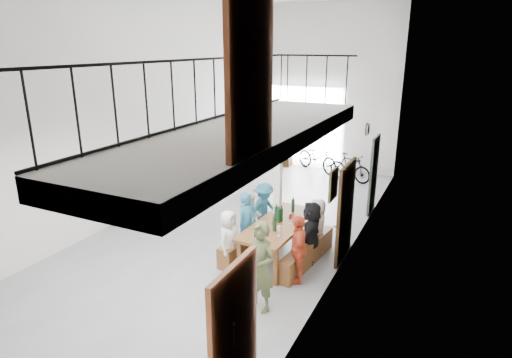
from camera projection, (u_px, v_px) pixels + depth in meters
The scene contains 24 objects.
floor at pixel (234, 228), 10.16m from camera, with size 12.00×12.00×0.00m, color slate.
room_walls at pixel (231, 75), 9.09m from camera, with size 12.00×12.00×12.00m.
gateway_portal at pixel (304, 127), 15.00m from camera, with size 2.80×0.08×2.80m, color white.
right_wall_decor at pixel (324, 202), 6.91m from camera, with size 0.07×8.28×5.07m.
balcony at pixel (248, 138), 5.76m from camera, with size 1.52×5.62×4.00m.
tasting_table at pixel (280, 227), 8.50m from camera, with size 1.00×2.23×0.79m.
bench_inner at pixel (249, 243), 8.91m from camera, with size 0.30×1.85×0.43m, color brown.
bench_wall at pixel (307, 253), 8.44m from camera, with size 0.26×1.97×0.45m, color brown.
tableware at pixel (281, 216), 8.42m from camera, with size 0.41×1.30×0.35m.
side_bench at pixel (161, 198), 11.52m from camera, with size 0.34×1.57×0.44m, color brown.
oak_barrel at pixel (243, 155), 15.01m from camera, with size 0.61×0.61×0.90m.
serving_counter at pixel (266, 150), 15.58m from camera, with size 1.94×0.54×1.03m, color #37220D.
counter_bottles at pixel (266, 132), 15.40m from camera, with size 1.69×0.22×0.28m.
guest_left_a at pixel (228, 239), 8.24m from camera, with size 0.57×0.37×1.17m, color white.
guest_left_b at pixel (247, 224), 8.74m from camera, with size 0.49×0.32×1.34m, color #276984.
guest_left_c at pixel (251, 220), 9.13m from camera, with size 0.58×0.45×1.19m, color white.
guest_left_d at pixel (264, 210), 9.56m from camera, with size 0.82×0.47×1.27m, color #276984.
guest_right_a at pixel (298, 249), 7.70m from camera, with size 0.76×0.32×1.30m, color #BC3B20.
guest_right_b at pixel (311, 232), 8.40m from camera, with size 1.19×0.38×1.28m, color black.
guest_right_c at pixel (318, 226), 8.83m from camera, with size 0.57×0.37×1.17m, color white.
host_standing at pixel (261, 267), 6.85m from camera, with size 0.56×0.37×1.53m, color #434B2A.
potted_plant at pixel (342, 230), 9.53m from camera, with size 0.39×0.34×0.43m, color #1A491C.
bicycle_near at pixel (317, 157), 14.63m from camera, with size 0.64×1.84×0.96m, color black.
bicycle_far at pixel (350, 167), 13.54m from camera, with size 0.42×1.49×0.89m, color black.
Camera 1 is at (4.54, -8.18, 4.17)m, focal length 30.00 mm.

